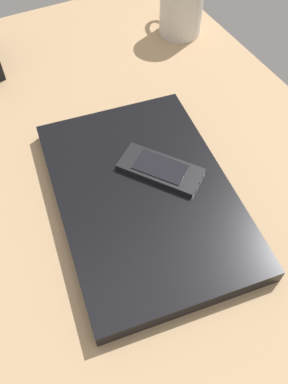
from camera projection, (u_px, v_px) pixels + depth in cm
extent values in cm
cube|color=tan|center=(121.00, 232.00, 56.44)|extent=(120.00, 80.00, 3.00)
cube|color=black|center=(144.00, 195.00, 56.89)|extent=(37.84, 28.06, 2.47)
cube|color=black|center=(160.00, 169.00, 57.66)|extent=(12.63, 11.33, 0.81)
cube|color=black|center=(160.00, 167.00, 57.27)|extent=(8.33, 7.68, 0.14)
cylinder|color=silver|center=(181.00, 10.00, 79.64)|extent=(8.50, 8.50, 9.86)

